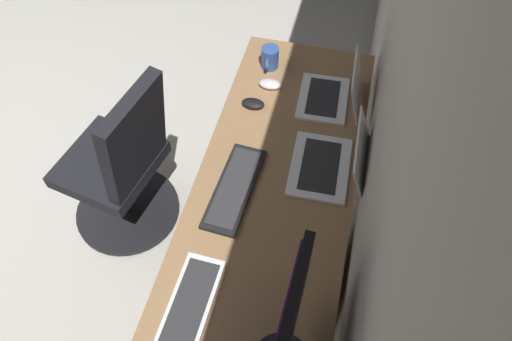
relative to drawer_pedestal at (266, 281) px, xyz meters
The scene contains 11 objects.
wall_back 1.08m from the drawer_pedestal, 135.65° to the left, with size 5.32×0.10×2.60m, color beige.
desk 0.34m from the drawer_pedestal, 168.88° to the right, with size 1.96×0.63×0.73m.
drawer_pedestal is the anchor object (origin of this frame).
laptop_leftmost 0.60m from the drawer_pedestal, 152.01° to the left, with size 0.34×0.32×0.23m.
laptop_left 0.88m from the drawer_pedestal, 169.56° to the left, with size 0.30×0.29×0.22m.
keyboard_main 0.56m from the drawer_pedestal, 29.89° to the right, with size 0.42×0.15×0.02m.
keyboard_spare 0.47m from the drawer_pedestal, 136.23° to the right, with size 0.43×0.17×0.02m.
mouse_main 0.78m from the drawer_pedestal, 161.52° to the right, with size 0.06×0.10×0.03m, color black.
mouse_spare 0.89m from the drawer_pedestal, 167.86° to the right, with size 0.06×0.10×0.03m, color silver.
coffee_mug 1.03m from the drawer_pedestal, 167.67° to the right, with size 0.12×0.08×0.11m.
office_chair 0.86m from the drawer_pedestal, 113.57° to the right, with size 0.56×0.59×0.97m.
Camera 1 is at (1.19, 2.24, 2.30)m, focal length 33.61 mm.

